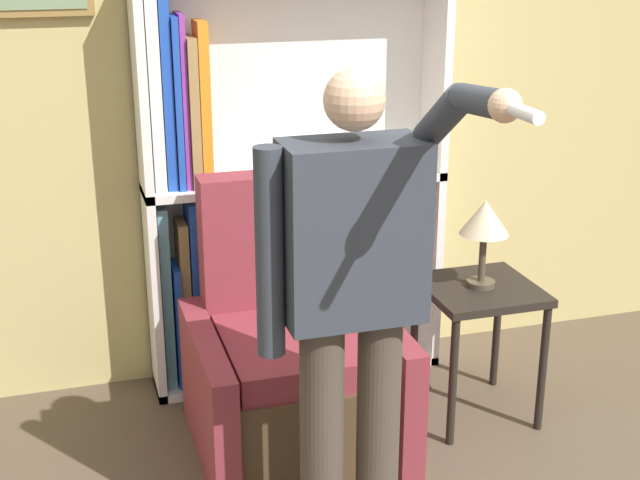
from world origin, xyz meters
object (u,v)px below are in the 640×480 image
(side_table, at_px, (479,307))
(person_standing, at_px, (352,296))
(table_lamp, at_px, (485,222))
(bookcase, at_px, (255,189))
(armchair, at_px, (291,365))

(side_table, bearing_deg, person_standing, -138.41)
(person_standing, distance_m, table_lamp, 1.15)
(bookcase, height_order, person_standing, bookcase)
(person_standing, bearing_deg, armchair, 89.95)
(bookcase, bearing_deg, table_lamp, -36.70)
(person_standing, relative_size, side_table, 2.75)
(armchair, xyz_separation_m, table_lamp, (0.86, -0.03, 0.57))
(person_standing, height_order, side_table, person_standing)
(side_table, xyz_separation_m, table_lamp, (-0.00, -0.00, 0.40))
(side_table, bearing_deg, armchair, 178.12)
(bookcase, relative_size, table_lamp, 5.07)
(armchair, relative_size, person_standing, 0.65)
(armchair, height_order, side_table, armchair)
(bookcase, bearing_deg, side_table, -36.70)
(side_table, height_order, table_lamp, table_lamp)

